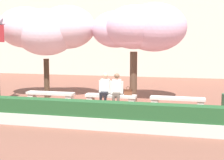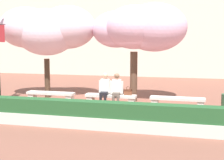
# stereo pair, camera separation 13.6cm
# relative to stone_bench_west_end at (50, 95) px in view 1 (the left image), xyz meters

# --- Properties ---
(ground_plane) EXTENTS (100.00, 100.00, 0.00)m
(ground_plane) POSITION_rel_stone_bench_west_end_xyz_m (2.56, 0.00, -0.31)
(ground_plane) COLOR brown
(building_facade) EXTENTS (28.00, 4.00, 8.57)m
(building_facade) POSITION_rel_stone_bench_west_end_xyz_m (2.56, 12.39, 3.97)
(building_facade) COLOR beige
(building_facade) RESTS_ON ground
(stone_bench_west_end) EXTENTS (2.03, 0.45, 0.45)m
(stone_bench_west_end) POSITION_rel_stone_bench_west_end_xyz_m (0.00, 0.00, 0.00)
(stone_bench_west_end) COLOR beige
(stone_bench_west_end) RESTS_ON ground
(stone_bench_near_west) EXTENTS (2.03, 0.45, 0.45)m
(stone_bench_near_west) POSITION_rel_stone_bench_west_end_xyz_m (2.56, 0.00, 0.00)
(stone_bench_near_west) COLOR beige
(stone_bench_near_west) RESTS_ON ground
(stone_bench_center) EXTENTS (2.03, 0.45, 0.45)m
(stone_bench_center) POSITION_rel_stone_bench_west_end_xyz_m (5.13, 0.00, 0.00)
(stone_bench_center) COLOR beige
(stone_bench_center) RESTS_ON ground
(person_seated_left) EXTENTS (0.51, 0.69, 1.29)m
(person_seated_left) POSITION_rel_stone_bench_west_end_xyz_m (2.33, -0.05, 0.39)
(person_seated_left) COLOR black
(person_seated_left) RESTS_ON ground
(person_seated_right) EXTENTS (0.51, 0.71, 1.29)m
(person_seated_right) POSITION_rel_stone_bench_west_end_xyz_m (2.81, -0.05, 0.39)
(person_seated_right) COLOR black
(person_seated_right) RESTS_ON ground
(handbag) EXTENTS (0.30, 0.15, 0.34)m
(handbag) POSITION_rel_stone_bench_west_end_xyz_m (3.25, 0.03, 0.27)
(handbag) COLOR brown
(handbag) RESTS_ON stone_bench_near_west
(cherry_tree_main) EXTENTS (4.06, 2.43, 4.10)m
(cherry_tree_main) POSITION_rel_stone_bench_west_end_xyz_m (3.42, 1.39, 2.77)
(cherry_tree_main) COLOR #513828
(cherry_tree_main) RESTS_ON ground
(cherry_tree_secondary) EXTENTS (4.29, 2.53, 4.10)m
(cherry_tree_secondary) POSITION_rel_stone_bench_west_end_xyz_m (-0.65, 1.20, 2.74)
(cherry_tree_secondary) COLOR #473323
(cherry_tree_secondary) RESTS_ON ground
(planter_hedge_foreground) EXTENTS (9.82, 0.50, 0.80)m
(planter_hedge_foreground) POSITION_rel_stone_bench_west_end_xyz_m (2.56, -3.22, 0.08)
(planter_hedge_foreground) COLOR beige
(planter_hedge_foreground) RESTS_ON ground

